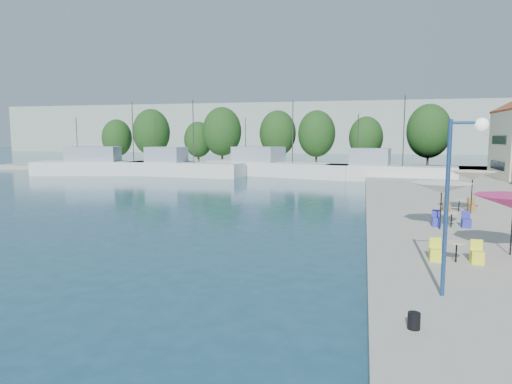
% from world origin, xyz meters
% --- Properties ---
extents(quay_far, '(90.00, 16.00, 0.60)m').
position_xyz_m(quay_far, '(-8.00, 67.00, 0.30)').
color(quay_far, '#9F9990').
rests_on(quay_far, ground).
extents(hill_west, '(180.00, 40.00, 16.00)m').
position_xyz_m(hill_west, '(-30.00, 160.00, 8.00)').
color(hill_west, '#96A498').
rests_on(hill_west, ground).
extents(hill_east, '(140.00, 40.00, 12.00)m').
position_xyz_m(hill_east, '(40.00, 180.00, 6.00)').
color(hill_east, '#96A498').
rests_on(hill_east, ground).
extents(trawler_01, '(22.48, 11.12, 10.20)m').
position_xyz_m(trawler_01, '(-27.79, 54.26, 1.07)').
color(trawler_01, silver).
rests_on(trawler_01, ground).
extents(trawler_02, '(16.58, 5.92, 10.20)m').
position_xyz_m(trawler_02, '(-17.84, 53.80, 1.07)').
color(trawler_02, silver).
rests_on(trawler_02, ground).
extents(trawler_03, '(21.33, 11.46, 10.20)m').
position_xyz_m(trawler_03, '(-5.77, 57.23, 1.07)').
color(trawler_03, silver).
rests_on(trawler_03, ground).
extents(trawler_04, '(15.21, 6.22, 10.20)m').
position_xyz_m(trawler_04, '(8.26, 52.82, 1.07)').
color(trawler_04, silver).
rests_on(trawler_04, ground).
extents(tree_01, '(5.11, 5.11, 7.56)m').
position_xyz_m(tree_01, '(-36.20, 69.77, 4.96)').
color(tree_01, '#3F2B19').
rests_on(tree_01, quay_far).
extents(tree_02, '(6.21, 6.21, 9.19)m').
position_xyz_m(tree_02, '(-29.18, 68.81, 5.90)').
color(tree_02, '#3F2B19').
rests_on(tree_02, quay_far).
extents(tree_03, '(4.79, 4.79, 7.08)m').
position_xyz_m(tree_03, '(-21.46, 70.46, 4.69)').
color(tree_03, '#3F2B19').
rests_on(tree_03, quay_far).
extents(tree_04, '(6.32, 6.32, 9.35)m').
position_xyz_m(tree_04, '(-16.84, 69.10, 6.00)').
color(tree_04, '#3F2B19').
rests_on(tree_04, quay_far).
extents(tree_05, '(5.98, 5.98, 8.85)m').
position_xyz_m(tree_05, '(-8.08, 71.51, 5.70)').
color(tree_05, '#3F2B19').
rests_on(tree_05, quay_far).
extents(tree_06, '(5.88, 5.88, 8.71)m').
position_xyz_m(tree_06, '(-1.64, 70.45, 5.63)').
color(tree_06, '#3F2B19').
rests_on(tree_06, quay_far).
extents(tree_07, '(5.19, 5.19, 7.69)m').
position_xyz_m(tree_07, '(5.96, 70.65, 5.03)').
color(tree_07, '#3F2B19').
rests_on(tree_07, quay_far).
extents(tree_08, '(6.28, 6.28, 9.29)m').
position_xyz_m(tree_08, '(14.79, 68.26, 5.96)').
color(tree_08, '#3F2B19').
rests_on(tree_08, quay_far).
extents(umbrella_white, '(2.89, 2.89, 2.29)m').
position_xyz_m(umbrella_white, '(9.50, 21.24, 2.64)').
color(umbrella_white, black).
rests_on(umbrella_white, quay_right).
extents(umbrella_cream, '(2.60, 2.60, 2.52)m').
position_xyz_m(umbrella_cream, '(12.01, 26.54, 2.87)').
color(umbrella_cream, black).
rests_on(umbrella_cream, quay_right).
extents(cafe_table_01, '(1.82, 0.70, 0.76)m').
position_xyz_m(cafe_table_01, '(9.12, 15.04, 0.89)').
color(cafe_table_01, black).
rests_on(cafe_table_01, quay_right).
extents(cafe_table_02, '(1.82, 0.70, 0.76)m').
position_xyz_m(cafe_table_02, '(10.13, 21.93, 0.89)').
color(cafe_table_02, black).
rests_on(cafe_table_02, quay_right).
extents(cafe_table_03, '(1.82, 0.70, 0.76)m').
position_xyz_m(cafe_table_03, '(11.47, 27.20, 0.89)').
color(cafe_table_03, black).
rests_on(cafe_table_03, quay_right).
extents(street_lamp, '(1.04, 0.36, 5.03)m').
position_xyz_m(street_lamp, '(8.38, 11.22, 4.09)').
color(street_lamp, navy).
rests_on(street_lamp, quay_right).
extents(bollard, '(0.30, 0.30, 0.40)m').
position_xyz_m(bollard, '(7.03, 8.60, 0.80)').
color(bollard, black).
rests_on(bollard, quay_right).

